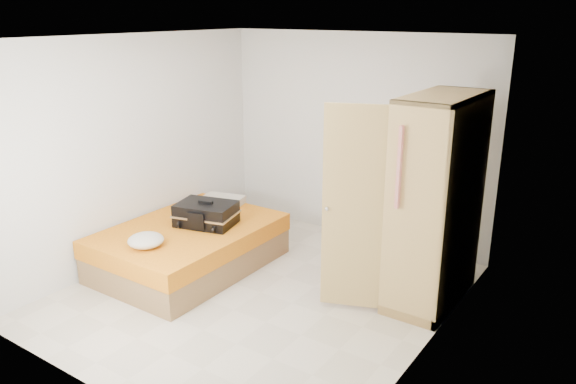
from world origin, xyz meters
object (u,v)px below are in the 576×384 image
Objects in this scene: suitcase at (206,214)px; round_cushion at (146,240)px; bed at (189,247)px; wardrobe at (430,207)px; person at (381,202)px.

round_cushion is at bearing -110.59° from suitcase.
bed is at bearing -140.59° from suitcase.
wardrobe reaches higher than round_cushion.
suitcase reaches higher than round_cushion.
person is (1.92, 0.94, 0.65)m from bed.
wardrobe reaches higher than person.
wardrobe is (2.50, 0.81, 0.75)m from bed.
wardrobe is 5.66× the size of round_cushion.
round_cushion is (-0.09, -0.83, -0.06)m from suitcase.
person is at bearing 8.52° from suitcase.
person is (-0.58, 0.13, -0.10)m from wardrobe.
wardrobe is 2.90m from round_cushion.
wardrobe is 1.17× the size of person.
round_cushion reaches higher than bed.
suitcase reaches higher than bed.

